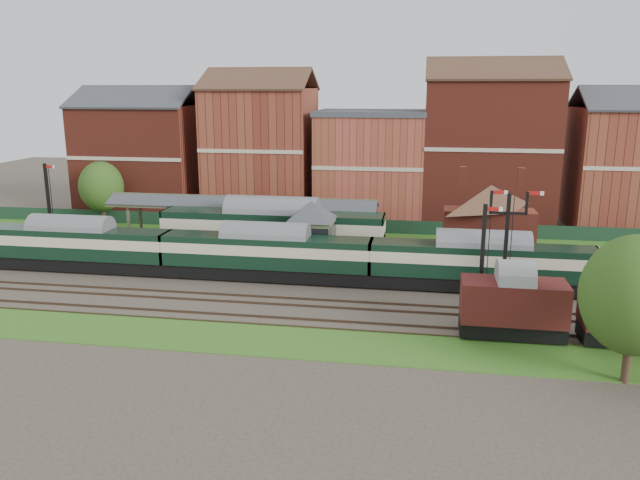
% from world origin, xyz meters
% --- Properties ---
extents(ground, '(160.00, 160.00, 0.00)m').
position_xyz_m(ground, '(0.00, 0.00, 0.00)').
color(ground, '#473D33').
rests_on(ground, ground).
extents(grass_back, '(90.00, 4.50, 0.06)m').
position_xyz_m(grass_back, '(0.00, 16.00, 0.03)').
color(grass_back, '#2D6619').
rests_on(grass_back, ground).
extents(grass_front, '(90.00, 5.00, 0.06)m').
position_xyz_m(grass_front, '(0.00, -12.00, 0.03)').
color(grass_front, '#2D6619').
rests_on(grass_front, ground).
extents(fence, '(90.00, 0.12, 1.50)m').
position_xyz_m(fence, '(0.00, 18.00, 0.75)').
color(fence, '#193823').
rests_on(fence, ground).
extents(platform, '(55.00, 3.40, 1.00)m').
position_xyz_m(platform, '(-5.00, 9.75, 0.50)').
color(platform, '#2D2D2D').
rests_on(platform, ground).
extents(signal_box, '(5.40, 5.40, 6.00)m').
position_xyz_m(signal_box, '(-3.00, 3.25, 3.19)').
color(signal_box, '#697D59').
rests_on(signal_box, ground).
extents(brick_hut, '(3.20, 2.64, 2.94)m').
position_xyz_m(brick_hut, '(5.00, 3.25, 1.20)').
color(brick_hut, maroon).
rests_on(brick_hut, ground).
extents(station_building, '(8.10, 8.10, 5.90)m').
position_xyz_m(station_building, '(12.00, 9.75, 3.96)').
color(station_building, maroon).
rests_on(station_building, platform).
extents(canopy, '(26.00, 3.89, 4.08)m').
position_xyz_m(canopy, '(-11.00, 9.75, 4.58)').
color(canopy, '#4D5535').
rests_on(canopy, platform).
extents(semaphore_bracket, '(3.60, 0.25, 8.18)m').
position_xyz_m(semaphore_bracket, '(12.04, -2.50, 4.63)').
color(semaphore_bracket, black).
rests_on(semaphore_bracket, ground).
extents(semaphore_platform_end, '(1.23, 0.25, 8.00)m').
position_xyz_m(semaphore_platform_end, '(-29.98, 8.00, 4.16)').
color(semaphore_platform_end, black).
rests_on(semaphore_platform_end, ground).
extents(semaphore_siding, '(1.23, 0.25, 8.00)m').
position_xyz_m(semaphore_siding, '(10.02, -7.00, 4.16)').
color(semaphore_siding, black).
rests_on(semaphore_siding, ground).
extents(town_backdrop, '(69.00, 10.00, 16.00)m').
position_xyz_m(town_backdrop, '(-0.18, 25.00, 7.00)').
color(town_backdrop, maroon).
rests_on(town_backdrop, ground).
extents(dmu_train, '(50.39, 2.65, 3.87)m').
position_xyz_m(dmu_train, '(-6.12, 0.00, 2.27)').
color(dmu_train, black).
rests_on(dmu_train, ground).
extents(platform_railcar, '(20.09, 3.16, 4.63)m').
position_xyz_m(platform_railcar, '(-7.17, 6.50, 2.69)').
color(platform_railcar, black).
rests_on(platform_railcar, ground).
extents(goods_van_a, '(6.31, 2.73, 3.83)m').
position_xyz_m(goods_van_a, '(11.83, -9.00, 2.17)').
color(goods_van_a, black).
rests_on(goods_van_a, ground).
extents(goods_van_b, '(6.43, 2.79, 3.90)m').
position_xyz_m(goods_van_b, '(19.08, -9.00, 2.21)').
color(goods_van_b, black).
rests_on(goods_van_b, ground).
extents(tree_far, '(5.47, 5.47, 7.98)m').
position_xyz_m(tree_far, '(16.98, -14.33, 4.82)').
color(tree_far, '#382619').
rests_on(tree_far, ground).
extents(tree_back, '(4.89, 4.89, 7.15)m').
position_xyz_m(tree_back, '(-29.51, 17.38, 4.32)').
color(tree_back, '#382619').
rests_on(tree_back, ground).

